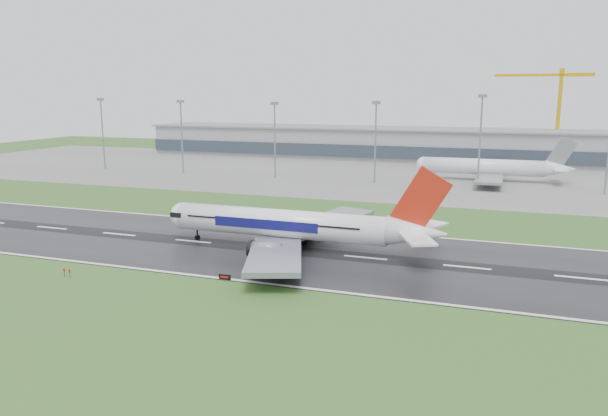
% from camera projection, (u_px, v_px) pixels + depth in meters
% --- Properties ---
extents(ground, '(520.00, 520.00, 0.00)m').
position_uv_depth(ground, '(193.00, 242.00, 130.21)').
color(ground, '#2C531E').
rests_on(ground, ground).
extents(runway, '(400.00, 45.00, 0.10)m').
position_uv_depth(runway, '(193.00, 241.00, 130.20)').
color(runway, black).
rests_on(runway, ground).
extents(apron, '(400.00, 130.00, 0.08)m').
position_uv_depth(apron, '(342.00, 172.00, 245.86)').
color(apron, slate).
rests_on(apron, ground).
extents(terminal, '(240.00, 36.00, 15.00)m').
position_uv_depth(terminal, '(373.00, 143.00, 299.93)').
color(terminal, gray).
rests_on(terminal, ground).
extents(main_airliner, '(62.28, 59.34, 18.29)m').
position_uv_depth(main_airliner, '(298.00, 208.00, 121.55)').
color(main_airliner, white).
rests_on(main_airliner, runway).
extents(parked_airliner, '(58.75, 54.71, 17.20)m').
position_uv_depth(parked_airliner, '(490.00, 158.00, 218.99)').
color(parked_airliner, silver).
rests_on(parked_airliner, apron).
extents(tower_crane, '(45.55, 2.90, 44.89)m').
position_uv_depth(tower_crane, '(558.00, 115.00, 281.99)').
color(tower_crane, '#D39505').
rests_on(tower_crane, ground).
extents(runway_sign, '(2.31, 0.42, 1.04)m').
position_uv_depth(runway_sign, '(225.00, 277.00, 103.25)').
color(runway_sign, black).
rests_on(runway_sign, ground).
extents(floodmast_0, '(0.64, 0.64, 29.89)m').
position_uv_depth(floodmast_0, '(103.00, 135.00, 253.17)').
color(floodmast_0, gray).
rests_on(floodmast_0, ground).
extents(floodmast_1, '(0.64, 0.64, 29.16)m').
position_uv_depth(floodmast_1, '(182.00, 138.00, 240.27)').
color(floodmast_1, gray).
rests_on(floodmast_1, ground).
extents(floodmast_2, '(0.64, 0.64, 28.66)m').
position_uv_depth(floodmast_2, '(275.00, 142.00, 226.66)').
color(floodmast_2, gray).
rests_on(floodmast_2, ground).
extents(floodmast_3, '(0.64, 0.64, 29.11)m').
position_uv_depth(floodmast_3, '(375.00, 144.00, 213.51)').
color(floodmast_3, gray).
rests_on(floodmast_3, ground).
extents(floodmast_4, '(0.64, 0.64, 31.55)m').
position_uv_depth(floodmast_4, '(480.00, 144.00, 201.17)').
color(floodmast_4, gray).
rests_on(floodmast_4, ground).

